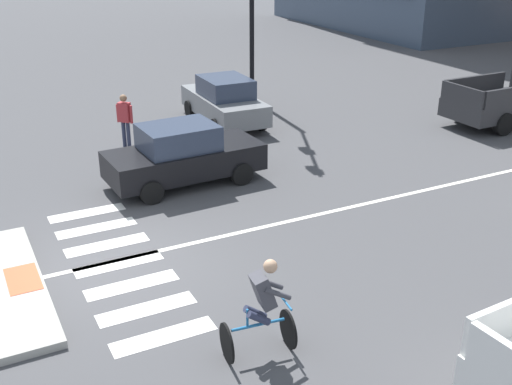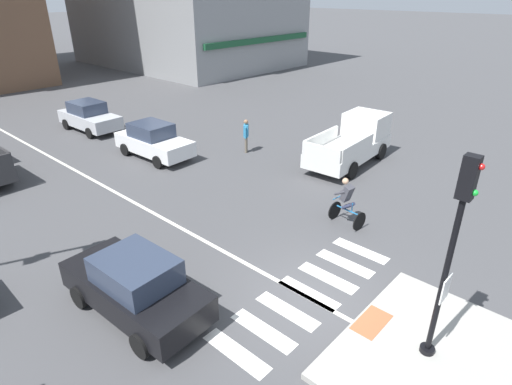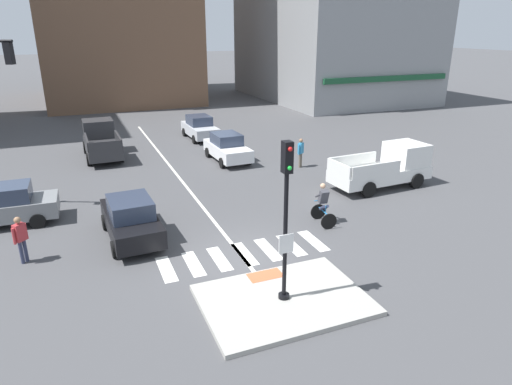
% 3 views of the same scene
% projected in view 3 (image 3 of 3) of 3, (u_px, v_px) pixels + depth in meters
% --- Properties ---
extents(ground_plane, '(300.00, 300.00, 0.00)m').
position_uv_depth(ground_plane, '(247.00, 257.00, 15.54)').
color(ground_plane, '#474749').
extents(traffic_island, '(4.70, 3.39, 0.15)m').
position_uv_depth(traffic_island, '(284.00, 300.00, 12.95)').
color(traffic_island, '#A3A099').
rests_on(traffic_island, ground).
extents(tactile_pad_front, '(1.10, 0.60, 0.01)m').
position_uv_depth(tactile_pad_front, '(265.00, 275.00, 14.09)').
color(tactile_pad_front, '#DB5B38').
rests_on(tactile_pad_front, traffic_island).
extents(signal_pole, '(0.44, 0.38, 4.62)m').
position_uv_depth(signal_pole, '(286.00, 208.00, 11.96)').
color(signal_pole, black).
rests_on(signal_pole, traffic_island).
extents(crosswalk_stripe_a, '(0.44, 1.80, 0.01)m').
position_uv_depth(crosswalk_stripe_a, '(166.00, 269.00, 14.77)').
color(crosswalk_stripe_a, silver).
rests_on(crosswalk_stripe_a, ground).
extents(crosswalk_stripe_b, '(0.44, 1.80, 0.01)m').
position_uv_depth(crosswalk_stripe_b, '(193.00, 264.00, 15.10)').
color(crosswalk_stripe_b, silver).
rests_on(crosswalk_stripe_b, ground).
extents(crosswalk_stripe_c, '(0.44, 1.80, 0.01)m').
position_uv_depth(crosswalk_stripe_c, '(219.00, 259.00, 15.43)').
color(crosswalk_stripe_c, silver).
rests_on(crosswalk_stripe_c, ground).
extents(crosswalk_stripe_d, '(0.44, 1.80, 0.01)m').
position_uv_depth(crosswalk_stripe_d, '(244.00, 254.00, 15.75)').
color(crosswalk_stripe_d, silver).
rests_on(crosswalk_stripe_d, ground).
extents(crosswalk_stripe_e, '(0.44, 1.80, 0.01)m').
position_uv_depth(crosswalk_stripe_e, '(268.00, 249.00, 16.08)').
color(crosswalk_stripe_e, silver).
rests_on(crosswalk_stripe_e, ground).
extents(crosswalk_stripe_f, '(0.44, 1.80, 0.01)m').
position_uv_depth(crosswalk_stripe_f, '(291.00, 245.00, 16.41)').
color(crosswalk_stripe_f, silver).
rests_on(crosswalk_stripe_f, ground).
extents(crosswalk_stripe_g, '(0.44, 1.80, 0.01)m').
position_uv_depth(crosswalk_stripe_g, '(313.00, 241.00, 16.74)').
color(crosswalk_stripe_g, silver).
rests_on(crosswalk_stripe_g, ground).
extents(lane_centre_line, '(0.14, 28.00, 0.01)m').
position_uv_depth(lane_centre_line, '(178.00, 176.00, 24.18)').
color(lane_centre_line, silver).
rests_on(lane_centre_line, ground).
extents(building_corner_left, '(15.70, 21.69, 14.90)m').
position_uv_depth(building_corner_left, '(330.00, 29.00, 49.66)').
color(building_corner_left, gray).
rests_on(building_corner_left, ground).
extents(car_black_westbound_near, '(1.99, 4.17, 1.64)m').
position_uv_depth(car_black_westbound_near, '(131.00, 219.00, 16.65)').
color(car_black_westbound_near, black).
rests_on(car_black_westbound_near, ground).
extents(car_grey_cross_left, '(4.15, 1.94, 1.64)m').
position_uv_depth(car_grey_cross_left, '(3.00, 206.00, 17.87)').
color(car_grey_cross_left, slate).
rests_on(car_grey_cross_left, ground).
extents(car_white_eastbound_far, '(1.95, 4.15, 1.64)m').
position_uv_depth(car_white_eastbound_far, '(227.00, 148.00, 26.69)').
color(car_white_eastbound_far, white).
rests_on(car_white_eastbound_far, ground).
extents(car_silver_eastbound_distant, '(1.95, 4.15, 1.64)m').
position_uv_depth(car_silver_eastbound_distant, '(200.00, 128.00, 32.12)').
color(car_silver_eastbound_distant, silver).
rests_on(car_silver_eastbound_distant, ground).
extents(pickup_truck_white_cross_right, '(5.20, 2.28, 2.08)m').
position_uv_depth(pickup_truck_white_cross_right, '(388.00, 167.00, 22.32)').
color(pickup_truck_white_cross_right, white).
rests_on(pickup_truck_white_cross_right, ground).
extents(pickup_truck_charcoal_westbound_distant, '(2.13, 5.13, 2.08)m').
position_uv_depth(pickup_truck_charcoal_westbound_distant, '(101.00, 141.00, 27.63)').
color(pickup_truck_charcoal_westbound_distant, '#2D2D30').
rests_on(pickup_truck_charcoal_westbound_distant, ground).
extents(cyclist, '(0.78, 1.16, 1.68)m').
position_uv_depth(cyclist, '(323.00, 203.00, 17.95)').
color(cyclist, black).
rests_on(cyclist, ground).
extents(pedestrian_at_curb_left, '(0.43, 0.41, 1.67)m').
position_uv_depth(pedestrian_at_curb_left, '(20.00, 236.00, 14.86)').
color(pedestrian_at_curb_left, '#2D334C').
rests_on(pedestrian_at_curb_left, ground).
extents(pedestrian_waiting_far_side, '(0.46, 0.39, 1.67)m').
position_uv_depth(pedestrian_waiting_far_side, '(301.00, 150.00, 25.36)').
color(pedestrian_waiting_far_side, '#6B6051').
rests_on(pedestrian_waiting_far_side, ground).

